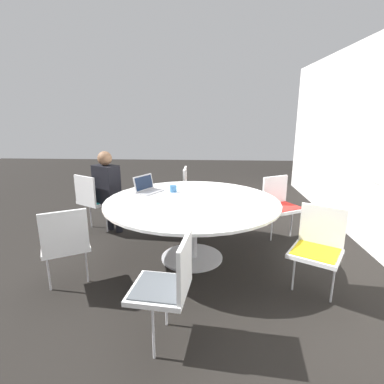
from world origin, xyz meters
name	(u,v)px	position (x,y,z in m)	size (l,w,h in m)	color
ground_plane	(192,258)	(0.00, 0.00, 0.00)	(16.00, 16.00, 0.00)	black
conference_table	(192,208)	(0.00, 0.00, 0.65)	(2.04, 2.04, 0.74)	#B7B7BC
chair_0	(93,198)	(-0.80, -1.51, 0.52)	(0.58, 0.59, 0.87)	white
chair_1	(65,241)	(0.74, -1.20, 0.52)	(0.58, 0.59, 0.87)	white
chair_2	(168,282)	(1.41, -0.10, 0.52)	(0.49, 0.47, 0.87)	white
chair_3	(318,244)	(0.67, 1.24, 0.52)	(0.59, 0.59, 0.87)	white
chair_4	(280,202)	(-0.73, 1.20, 0.52)	(0.58, 0.59, 0.87)	white
chair_5	(193,189)	(-1.41, -0.07, 0.52)	(0.44, 0.42, 0.87)	white
person_0	(108,186)	(-0.75, -1.26, 0.71)	(0.37, 0.42, 1.22)	black
laptop	(147,188)	(-0.35, -0.60, 0.80)	(0.41, 0.37, 0.21)	#99999E
coffee_cup	(173,189)	(-0.36, -0.26, 0.79)	(0.09, 0.09, 0.09)	#33669E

